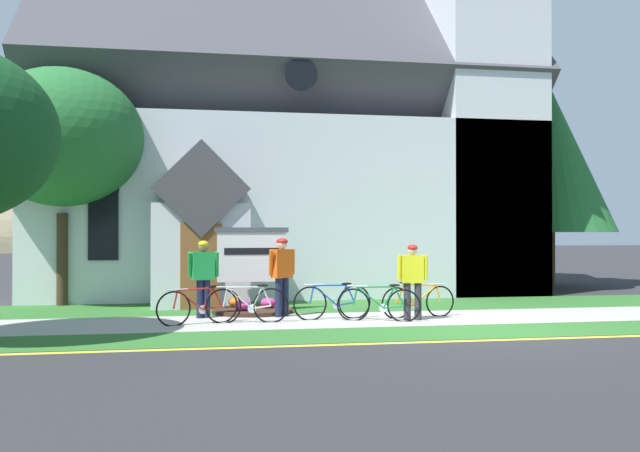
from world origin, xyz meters
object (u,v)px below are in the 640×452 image
object	(u,v)px
roadside_conifer	(551,160)
cyclist_in_orange_jersey	(203,273)
church_sign	(252,258)
bicycle_black	(379,304)
cyclist_in_yellow_jersey	(282,270)
bicycle_white	(248,305)
yard_deciduous_tree	(63,138)
bicycle_green	(198,306)
cyclist_in_blue_jersey	(413,276)
bicycle_blue	(333,302)
bicycle_yellow	(418,301)

from	to	relation	value
roadside_conifer	cyclist_in_orange_jersey	bearing A→B (deg)	-151.54
church_sign	roadside_conifer	distance (m)	12.26
bicycle_black	cyclist_in_yellow_jersey	distance (m)	2.31
bicycle_white	church_sign	bearing A→B (deg)	83.98
church_sign	roadside_conifer	bearing A→B (deg)	26.24
bicycle_white	yard_deciduous_tree	world-z (taller)	yard_deciduous_tree
bicycle_green	cyclist_in_blue_jersey	distance (m)	4.54
roadside_conifer	yard_deciduous_tree	world-z (taller)	roadside_conifer
bicycle_green	yard_deciduous_tree	xyz separation A→B (m)	(-3.51, 4.11, 3.94)
bicycle_white	cyclist_in_blue_jersey	world-z (taller)	cyclist_in_blue_jersey
bicycle_black	bicycle_green	bearing A→B (deg)	177.14
cyclist_in_blue_jersey	roadside_conifer	bearing A→B (deg)	45.46
church_sign	bicycle_white	size ratio (longest dim) A/B	1.16
bicycle_blue	bicycle_green	world-z (taller)	bicycle_blue
bicycle_black	bicycle_blue	world-z (taller)	bicycle_black
bicycle_black	cyclist_in_orange_jersey	bearing A→B (deg)	163.02
church_sign	bicycle_white	world-z (taller)	church_sign
bicycle_yellow	yard_deciduous_tree	bearing A→B (deg)	155.08
roadside_conifer	church_sign	bearing A→B (deg)	-153.76
church_sign	yard_deciduous_tree	world-z (taller)	yard_deciduous_tree
bicycle_black	roadside_conifer	size ratio (longest dim) A/B	0.25
bicycle_black	church_sign	bearing A→B (deg)	138.37
yard_deciduous_tree	bicycle_green	bearing A→B (deg)	-49.51
bicycle_yellow	bicycle_green	distance (m)	4.77
bicycle_white	cyclist_in_yellow_jersey	bearing A→B (deg)	47.29
roadside_conifer	cyclist_in_yellow_jersey	bearing A→B (deg)	-147.39
bicycle_black	bicycle_green	size ratio (longest dim) A/B	1.02
bicycle_black	bicycle_yellow	world-z (taller)	bicycle_yellow
church_sign	cyclist_in_yellow_jersey	distance (m)	1.34
bicycle_blue	bicycle_green	distance (m)	2.86
cyclist_in_yellow_jersey	yard_deciduous_tree	xyz separation A→B (m)	(-5.33, 3.23, 3.28)
church_sign	cyclist_in_orange_jersey	bearing A→B (deg)	-134.86
bicycle_blue	cyclist_in_yellow_jersey	xyz separation A→B (m)	(-1.04, 0.61, 0.66)
bicycle_yellow	yard_deciduous_tree	distance (m)	9.94
cyclist_in_blue_jersey	yard_deciduous_tree	xyz separation A→B (m)	(-8.01, 4.29, 3.37)
cyclist_in_orange_jersey	yard_deciduous_tree	bearing A→B (deg)	138.55
bicycle_white	yard_deciduous_tree	bearing A→B (deg)	137.67
bicycle_white	cyclist_in_yellow_jersey	distance (m)	1.37
bicycle_black	bicycle_blue	xyz separation A→B (m)	(-0.90, 0.46, 0.01)
roadside_conifer	yard_deciduous_tree	bearing A→B (deg)	-168.26
bicycle_green	cyclist_in_blue_jersey	bearing A→B (deg)	-2.25
cyclist_in_orange_jersey	yard_deciduous_tree	world-z (taller)	yard_deciduous_tree
bicycle_black	cyclist_in_orange_jersey	world-z (taller)	cyclist_in_orange_jersey
bicycle_white	roadside_conifer	distance (m)	13.68
bicycle_black	yard_deciduous_tree	size ratio (longest dim) A/B	0.28
cyclist_in_yellow_jersey	bicycle_black	bearing A→B (deg)	-28.90
bicycle_white	cyclist_in_orange_jersey	world-z (taller)	cyclist_in_orange_jersey
bicycle_blue	cyclist_in_orange_jersey	distance (m)	2.90
bicycle_white	cyclist_in_blue_jersey	xyz separation A→B (m)	(3.49, -0.18, 0.56)
bicycle_yellow	cyclist_in_blue_jersey	xyz separation A→B (m)	(-0.27, -0.45, 0.58)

